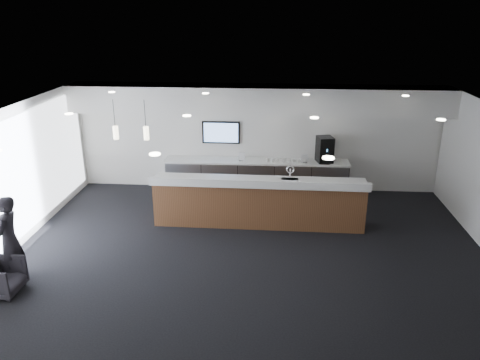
# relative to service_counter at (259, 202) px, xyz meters

# --- Properties ---
(ground) EXTENTS (10.00, 10.00, 0.00)m
(ground) POSITION_rel_service_counter_xyz_m (-0.14, -1.57, -0.58)
(ground) COLOR black
(ground) RESTS_ON ground
(ceiling) EXTENTS (10.00, 8.00, 0.02)m
(ceiling) POSITION_rel_service_counter_xyz_m (-0.14, -1.57, 2.42)
(ceiling) COLOR black
(ceiling) RESTS_ON back_wall
(back_wall) EXTENTS (10.00, 0.02, 3.00)m
(back_wall) POSITION_rel_service_counter_xyz_m (-0.14, 2.43, 0.92)
(back_wall) COLOR silver
(back_wall) RESTS_ON ground
(left_wall) EXTENTS (0.02, 8.00, 3.00)m
(left_wall) POSITION_rel_service_counter_xyz_m (-5.14, -1.57, 0.92)
(left_wall) COLOR silver
(left_wall) RESTS_ON ground
(soffit_bulkhead) EXTENTS (10.00, 0.90, 0.70)m
(soffit_bulkhead) POSITION_rel_service_counter_xyz_m (-0.14, 1.98, 2.07)
(soffit_bulkhead) COLOR silver
(soffit_bulkhead) RESTS_ON back_wall
(alcove_panel) EXTENTS (9.80, 0.06, 1.40)m
(alcove_panel) POSITION_rel_service_counter_xyz_m (-0.14, 2.40, 1.02)
(alcove_panel) COLOR silver
(alcove_panel) RESTS_ON back_wall
(window_blinds_wall) EXTENTS (0.04, 7.36, 2.55)m
(window_blinds_wall) POSITION_rel_service_counter_xyz_m (-5.10, -1.57, 0.92)
(window_blinds_wall) COLOR silver
(window_blinds_wall) RESTS_ON left_wall
(back_credenza) EXTENTS (5.06, 0.66, 0.95)m
(back_credenza) POSITION_rel_service_counter_xyz_m (-0.14, 2.07, -0.10)
(back_credenza) COLOR gray
(back_credenza) RESTS_ON ground
(wall_tv) EXTENTS (1.05, 0.08, 0.62)m
(wall_tv) POSITION_rel_service_counter_xyz_m (-1.14, 2.33, 1.07)
(wall_tv) COLOR black
(wall_tv) RESTS_ON back_wall
(pendant_left) EXTENTS (0.12, 0.12, 0.30)m
(pendant_left) POSITION_rel_service_counter_xyz_m (-2.54, -0.77, 1.67)
(pendant_left) COLOR #FFF2C6
(pendant_left) RESTS_ON ceiling
(pendant_right) EXTENTS (0.12, 0.12, 0.30)m
(pendant_right) POSITION_rel_service_counter_xyz_m (-3.24, -0.77, 1.67)
(pendant_right) COLOR #FFF2C6
(pendant_right) RESTS_ON ceiling
(ceiling_can_lights) EXTENTS (7.00, 5.00, 0.02)m
(ceiling_can_lights) POSITION_rel_service_counter_xyz_m (-0.14, -1.57, 2.39)
(ceiling_can_lights) COLOR white
(ceiling_can_lights) RESTS_ON ceiling
(service_counter) EXTENTS (5.01, 0.89, 1.49)m
(service_counter) POSITION_rel_service_counter_xyz_m (0.00, 0.00, 0.00)
(service_counter) COLOR brown
(service_counter) RESTS_ON ground
(coffee_machine) EXTENTS (0.49, 0.57, 0.70)m
(coffee_machine) POSITION_rel_service_counter_xyz_m (1.71, 2.07, 0.72)
(coffee_machine) COLOR black
(coffee_machine) RESTS_ON back_credenza
(info_sign_left) EXTENTS (0.17, 0.06, 0.24)m
(info_sign_left) POSITION_rel_service_counter_xyz_m (-0.54, 1.97, 0.49)
(info_sign_left) COLOR silver
(info_sign_left) RESTS_ON back_credenza
(info_sign_right) EXTENTS (0.18, 0.06, 0.24)m
(info_sign_right) POSITION_rel_service_counter_xyz_m (1.16, 1.93, 0.49)
(info_sign_right) COLOR silver
(info_sign_right) RESTS_ON back_credenza
(armchair) EXTENTS (0.71, 0.69, 0.64)m
(armchair) POSITION_rel_service_counter_xyz_m (-4.54, -3.24, -0.26)
(armchair) COLOR black
(armchair) RESTS_ON ground
(lounge_guest) EXTENTS (0.46, 0.65, 1.68)m
(lounge_guest) POSITION_rel_service_counter_xyz_m (-4.56, -2.75, 0.26)
(lounge_guest) COLOR black
(lounge_guest) RESTS_ON ground
(cup_0) EXTENTS (0.10, 0.10, 0.09)m
(cup_0) POSITION_rel_service_counter_xyz_m (1.15, 1.95, 0.42)
(cup_0) COLOR white
(cup_0) RESTS_ON back_credenza
(cup_1) EXTENTS (0.13, 0.13, 0.09)m
(cup_1) POSITION_rel_service_counter_xyz_m (1.01, 1.95, 0.42)
(cup_1) COLOR white
(cup_1) RESTS_ON back_credenza
(cup_2) EXTENTS (0.12, 0.12, 0.09)m
(cup_2) POSITION_rel_service_counter_xyz_m (0.87, 1.95, 0.42)
(cup_2) COLOR white
(cup_2) RESTS_ON back_credenza
(cup_3) EXTENTS (0.12, 0.12, 0.09)m
(cup_3) POSITION_rel_service_counter_xyz_m (0.73, 1.95, 0.42)
(cup_3) COLOR white
(cup_3) RESTS_ON back_credenza
(cup_4) EXTENTS (0.13, 0.13, 0.09)m
(cup_4) POSITION_rel_service_counter_xyz_m (0.59, 1.95, 0.42)
(cup_4) COLOR white
(cup_4) RESTS_ON back_credenza
(cup_5) EXTENTS (0.10, 0.10, 0.09)m
(cup_5) POSITION_rel_service_counter_xyz_m (0.45, 1.95, 0.42)
(cup_5) COLOR white
(cup_5) RESTS_ON back_credenza
(cup_6) EXTENTS (0.14, 0.14, 0.09)m
(cup_6) POSITION_rel_service_counter_xyz_m (0.31, 1.95, 0.42)
(cup_6) COLOR white
(cup_6) RESTS_ON back_credenza
(cup_7) EXTENTS (0.11, 0.11, 0.09)m
(cup_7) POSITION_rel_service_counter_xyz_m (0.17, 1.95, 0.42)
(cup_7) COLOR white
(cup_7) RESTS_ON back_credenza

